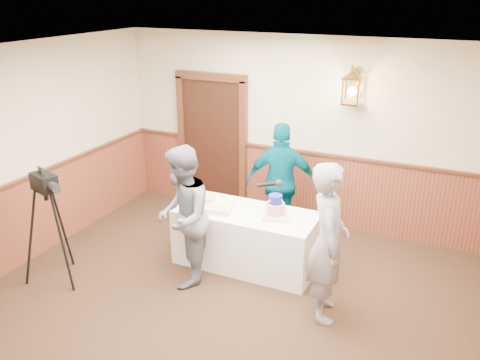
# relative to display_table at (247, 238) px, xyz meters

# --- Properties ---
(ground) EXTENTS (7.00, 7.00, 0.00)m
(ground) POSITION_rel_display_table_xyz_m (0.30, -1.90, -0.38)
(ground) COLOR #332013
(ground) RESTS_ON ground
(room_shell) EXTENTS (6.02, 7.02, 2.81)m
(room_shell) POSITION_rel_display_table_xyz_m (0.25, -1.45, 1.15)
(room_shell) COLOR #C5B894
(room_shell) RESTS_ON ground
(display_table) EXTENTS (1.80, 0.80, 0.75)m
(display_table) POSITION_rel_display_table_xyz_m (0.00, 0.00, 0.00)
(display_table) COLOR white
(display_table) RESTS_ON ground
(tiered_cake) EXTENTS (0.37, 0.37, 0.30)m
(tiered_cake) POSITION_rel_display_table_xyz_m (0.39, -0.01, 0.49)
(tiered_cake) COLOR beige
(tiered_cake) RESTS_ON display_table
(sheet_cake_yellow) EXTENTS (0.37, 0.31, 0.07)m
(sheet_cake_yellow) POSITION_rel_display_table_xyz_m (-0.32, -0.15, 0.41)
(sheet_cake_yellow) COLOR #FEDB97
(sheet_cake_yellow) RESTS_ON display_table
(sheet_cake_green) EXTENTS (0.37, 0.34, 0.07)m
(sheet_cake_green) POSITION_rel_display_table_xyz_m (-0.67, 0.07, 0.41)
(sheet_cake_green) COLOR #8EC78C
(sheet_cake_green) RESTS_ON display_table
(interviewer) EXTENTS (1.60, 1.03, 1.73)m
(interviewer) POSITION_rel_display_table_xyz_m (-0.53, -0.68, 0.49)
(interviewer) COLOR slate
(interviewer) RESTS_ON ground
(baker) EXTENTS (0.61, 0.75, 1.78)m
(baker) POSITION_rel_display_table_xyz_m (1.22, -0.63, 0.52)
(baker) COLOR gray
(baker) RESTS_ON ground
(assistant_p) EXTENTS (1.07, 0.67, 1.70)m
(assistant_p) POSITION_rel_display_table_xyz_m (0.13, 0.91, 0.48)
(assistant_p) COLOR #004E5E
(assistant_p) RESTS_ON ground
(tv_camera_rig) EXTENTS (0.55, 0.51, 1.40)m
(tv_camera_rig) POSITION_rel_display_table_xyz_m (-1.98, -1.34, 0.25)
(tv_camera_rig) COLOR black
(tv_camera_rig) RESTS_ON ground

